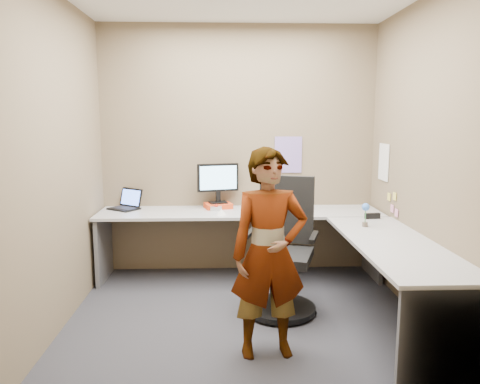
{
  "coord_description": "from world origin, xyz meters",
  "views": [
    {
      "loc": [
        -0.18,
        -3.86,
        1.71
      ],
      "look_at": [
        -0.03,
        0.25,
        1.05
      ],
      "focal_mm": 35.0,
      "sensor_mm": 36.0,
      "label": 1
    }
  ],
  "objects_px": {
    "desk": "(289,238)",
    "monitor": "(218,180)",
    "office_chair": "(282,258)",
    "person": "(269,254)"
  },
  "relations": [
    {
      "from": "monitor",
      "to": "office_chair",
      "type": "distance_m",
      "value": 1.33
    },
    {
      "from": "desk",
      "to": "office_chair",
      "type": "xyz_separation_m",
      "value": [
        -0.09,
        -0.29,
        -0.11
      ]
    },
    {
      "from": "desk",
      "to": "person",
      "type": "bearing_deg",
      "value": -105.42
    },
    {
      "from": "monitor",
      "to": "office_chair",
      "type": "relative_size",
      "value": 0.38
    },
    {
      "from": "monitor",
      "to": "person",
      "type": "distance_m",
      "value": 1.89
    },
    {
      "from": "desk",
      "to": "person",
      "type": "height_order",
      "value": "person"
    },
    {
      "from": "office_chair",
      "to": "person",
      "type": "xyz_separation_m",
      "value": [
        -0.2,
        -0.77,
        0.27
      ]
    },
    {
      "from": "desk",
      "to": "monitor",
      "type": "xyz_separation_m",
      "value": [
        -0.67,
        0.77,
        0.45
      ]
    },
    {
      "from": "desk",
      "to": "monitor",
      "type": "relative_size",
      "value": 6.68
    },
    {
      "from": "monitor",
      "to": "person",
      "type": "relative_size",
      "value": 0.3
    }
  ]
}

